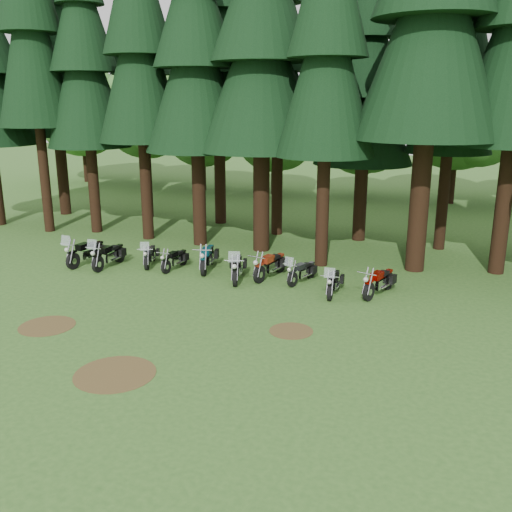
% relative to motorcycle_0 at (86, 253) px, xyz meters
% --- Properties ---
extents(ground, '(120.00, 120.00, 0.00)m').
position_rel_motorcycle_0_xyz_m(ground, '(6.27, -4.34, -0.52)').
color(ground, '#305A20').
rests_on(ground, ground).
extents(pine_front_2, '(4.32, 4.32, 16.22)m').
position_rel_motorcycle_0_xyz_m(pine_front_2, '(-3.51, 5.48, 9.19)').
color(pine_front_2, black).
rests_on(pine_front_2, ground).
extents(pine_front_3, '(4.32, 4.32, 17.57)m').
position_rel_motorcycle_0_xyz_m(pine_front_3, '(-0.02, 5.16, 10.00)').
color(pine_front_3, black).
rests_on(pine_front_3, ground).
extents(pine_front_4, '(4.95, 4.95, 16.33)m').
position_rel_motorcycle_0_xyz_m(pine_front_4, '(3.06, 5.06, 9.26)').
color(pine_front_4, black).
rests_on(pine_front_4, ground).
extents(pine_front_5, '(5.81, 5.81, 16.72)m').
position_rel_motorcycle_0_xyz_m(pine_front_5, '(6.34, 5.10, 9.49)').
color(pine_front_5, black).
rests_on(pine_front_5, ground).
extents(pine_front_6, '(4.15, 4.15, 16.75)m').
position_rel_motorcycle_0_xyz_m(pine_front_6, '(9.70, 3.68, 9.51)').
color(pine_front_6, black).
rests_on(pine_front_6, ground).
extents(pine_back_0, '(5.00, 5.00, 17.21)m').
position_rel_motorcycle_0_xyz_m(pine_back_0, '(-8.41, 8.91, 9.79)').
color(pine_back_0, black).
rests_on(pine_back_0, ground).
extents(pine_back_1, '(4.52, 4.52, 16.22)m').
position_rel_motorcycle_0_xyz_m(pine_back_1, '(-2.99, 10.00, 9.19)').
color(pine_back_1, black).
rests_on(pine_back_1, ground).
extents(pine_back_2, '(4.85, 4.85, 16.30)m').
position_rel_motorcycle_0_xyz_m(pine_back_2, '(1.89, 10.06, 9.24)').
color(pine_back_2, black).
rests_on(pine_back_2, ground).
extents(pine_back_3, '(4.35, 4.35, 16.20)m').
position_rel_motorcycle_0_xyz_m(pine_back_3, '(5.90, 8.60, 9.18)').
color(pine_back_3, black).
rests_on(pine_back_3, ground).
extents(pine_back_4, '(4.94, 4.94, 13.78)m').
position_rel_motorcycle_0_xyz_m(pine_back_4, '(10.31, 8.90, 7.73)').
color(pine_back_4, black).
rests_on(pine_back_4, ground).
extents(pine_back_5, '(3.94, 3.94, 16.33)m').
position_rel_motorcycle_0_xyz_m(pine_back_5, '(14.34, 8.52, 9.26)').
color(pine_back_5, black).
rests_on(pine_back_5, ground).
extents(decid_0, '(8.00, 7.78, 10.00)m').
position_rel_motorcycle_0_xyz_m(decid_0, '(-15.83, 20.92, 5.38)').
color(decid_0, black).
rests_on(decid_0, ground).
extents(decid_1, '(7.91, 7.69, 9.88)m').
position_rel_motorcycle_0_xyz_m(decid_1, '(-9.72, 21.42, 5.31)').
color(decid_1, black).
rests_on(decid_1, ground).
extents(decid_2, '(6.72, 6.53, 8.40)m').
position_rel_motorcycle_0_xyz_m(decid_2, '(-4.16, 20.43, 4.43)').
color(decid_2, black).
rests_on(decid_2, ground).
extents(decid_3, '(6.12, 5.95, 7.65)m').
position_rel_motorcycle_0_xyz_m(decid_3, '(1.56, 20.79, 3.99)').
color(decid_3, black).
rests_on(decid_3, ground).
extents(decid_4, '(5.93, 5.76, 7.41)m').
position_rel_motorcycle_0_xyz_m(decid_4, '(7.85, 21.98, 3.85)').
color(decid_4, black).
rests_on(decid_4, ground).
extents(decid_5, '(8.45, 8.21, 10.56)m').
position_rel_motorcycle_0_xyz_m(decid_5, '(14.56, 21.37, 5.71)').
color(decid_5, black).
rests_on(decid_5, ground).
extents(dirt_patch_0, '(1.80, 1.80, 0.01)m').
position_rel_motorcycle_0_xyz_m(dirt_patch_0, '(3.27, -6.34, -0.52)').
color(dirt_patch_0, '#4C3D1E').
rests_on(dirt_patch_0, ground).
extents(dirt_patch_1, '(1.40, 1.40, 0.01)m').
position_rel_motorcycle_0_xyz_m(dirt_patch_1, '(10.77, -3.84, -0.52)').
color(dirt_patch_1, '#4C3D1E').
rests_on(dirt_patch_1, ground).
extents(dirt_patch_2, '(2.20, 2.20, 0.01)m').
position_rel_motorcycle_0_xyz_m(dirt_patch_2, '(7.27, -8.34, -0.52)').
color(dirt_patch_2, '#4C3D1E').
rests_on(dirt_patch_2, ground).
extents(motorcycle_0, '(0.53, 2.48, 1.56)m').
position_rel_motorcycle_0_xyz_m(motorcycle_0, '(0.00, 0.00, 0.00)').
color(motorcycle_0, black).
rests_on(motorcycle_0, ground).
extents(motorcycle_1, '(0.45, 2.38, 1.50)m').
position_rel_motorcycle_0_xyz_m(motorcycle_1, '(1.18, -0.00, -0.02)').
color(motorcycle_1, black).
rests_on(motorcycle_1, ground).
extents(motorcycle_2, '(0.97, 2.02, 1.30)m').
position_rel_motorcycle_0_xyz_m(motorcycle_2, '(2.71, 0.88, -0.08)').
color(motorcycle_2, black).
rests_on(motorcycle_2, ground).
extents(motorcycle_3, '(0.31, 1.97, 0.80)m').
position_rel_motorcycle_0_xyz_m(motorcycle_3, '(4.02, 0.75, -0.11)').
color(motorcycle_3, black).
rests_on(motorcycle_3, ground).
extents(motorcycle_4, '(0.83, 2.41, 1.00)m').
position_rel_motorcycle_0_xyz_m(motorcycle_4, '(5.36, 1.20, -0.01)').
color(motorcycle_4, black).
rests_on(motorcycle_4, ground).
extents(motorcycle_5, '(1.02, 2.35, 1.50)m').
position_rel_motorcycle_0_xyz_m(motorcycle_5, '(7.10, 0.35, -0.02)').
color(motorcycle_5, black).
rests_on(motorcycle_5, ground).
extents(motorcycle_6, '(0.58, 2.36, 0.97)m').
position_rel_motorcycle_0_xyz_m(motorcycle_6, '(8.24, 1.15, -0.03)').
color(motorcycle_6, black).
rests_on(motorcycle_6, ground).
extents(motorcycle_7, '(0.76, 2.00, 1.26)m').
position_rel_motorcycle_0_xyz_m(motorcycle_7, '(9.63, 1.00, -0.10)').
color(motorcycle_7, black).
rests_on(motorcycle_7, ground).
extents(motorcycle_8, '(0.46, 2.10, 1.32)m').
position_rel_motorcycle_0_xyz_m(motorcycle_8, '(11.15, 0.07, -0.08)').
color(motorcycle_8, black).
rests_on(motorcycle_8, ground).
extents(motorcycle_9, '(0.78, 2.25, 0.94)m').
position_rel_motorcycle_0_xyz_m(motorcycle_9, '(12.75, 0.62, -0.04)').
color(motorcycle_9, black).
rests_on(motorcycle_9, ground).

